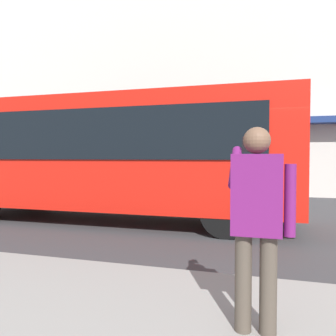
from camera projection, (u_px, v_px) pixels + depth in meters
name	position (u px, v px, depth m)	size (l,w,h in m)	color
ground_plane	(247.00, 228.00, 7.42)	(60.00, 60.00, 0.00)	#38383A
building_facade_far	(255.00, 53.00, 13.74)	(28.00, 1.55, 12.00)	beige
red_bus	(110.00, 154.00, 8.29)	(9.05, 2.54, 3.08)	red
pedestrian_photographer	(257.00, 213.00, 2.69)	(0.53, 0.52, 1.70)	#4C4238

